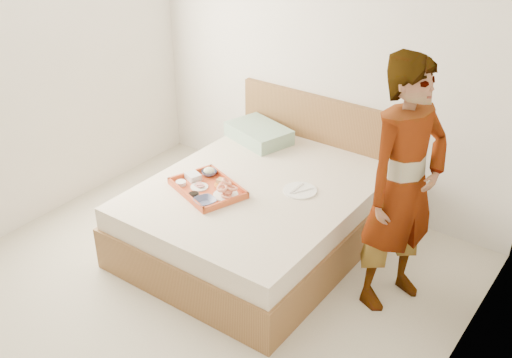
{
  "coord_description": "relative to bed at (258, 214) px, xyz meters",
  "views": [
    {
      "loc": [
        2.39,
        -2.31,
        2.87
      ],
      "look_at": [
        0.07,
        0.9,
        0.65
      ],
      "focal_mm": 42.33,
      "sensor_mm": 36.0,
      "label": 1
    }
  ],
  "objects": [
    {
      "name": "cheese_round",
      "position": [
        -0.48,
        -0.36,
        0.29
      ],
      "size": [
        0.1,
        0.1,
        0.03
      ],
      "primitive_type": "cylinder",
      "rotation": [
        0.0,
        0.0,
        -0.34
      ],
      "color": "white",
      "rests_on": "tray"
    },
    {
      "name": "meat_plate",
      "position": [
        -0.33,
        -0.31,
        0.29
      ],
      "size": [
        0.17,
        0.17,
        0.01
      ],
      "primitive_type": "cylinder",
      "rotation": [
        0.0,
        0.0,
        -0.34
      ],
      "color": "white",
      "rests_on": "tray"
    },
    {
      "name": "person",
      "position": [
        1.15,
        0.02,
        0.63
      ],
      "size": [
        0.63,
        0.77,
        1.8
      ],
      "primitive_type": "imported",
      "rotation": [
        0.0,
        0.0,
        1.21
      ],
      "color": "silver",
      "rests_on": "ground"
    },
    {
      "name": "wall_right",
      "position": [
        1.73,
        -1.0,
        1.04
      ],
      "size": [
        0.01,
        4.0,
        2.6
      ],
      "primitive_type": "cube",
      "color": "silver",
      "rests_on": "ground"
    },
    {
      "name": "salad_bowl",
      "position": [
        -0.4,
        -0.11,
        0.3
      ],
      "size": [
        0.15,
        0.15,
        0.04
      ],
      "primitive_type": "imported",
      "rotation": [
        0.0,
        0.0,
        -0.34
      ],
      "color": "#16224E",
      "rests_on": "tray"
    },
    {
      "name": "tray",
      "position": [
        -0.27,
        -0.29,
        0.29
      ],
      "size": [
        0.65,
        0.56,
        0.05
      ],
      "primitive_type": "cube",
      "rotation": [
        0.0,
        0.0,
        -0.34
      ],
      "color": "#CC5D2A",
      "rests_on": "bed"
    },
    {
      "name": "bed",
      "position": [
        0.0,
        0.0,
        0.0
      ],
      "size": [
        1.65,
        2.0,
        0.53
      ],
      "primitive_type": "cube",
      "color": "brown",
      "rests_on": "ground"
    },
    {
      "name": "prawn_plate",
      "position": [
        -0.09,
        -0.29,
        0.29
      ],
      "size": [
        0.24,
        0.24,
        0.01
      ],
      "primitive_type": "cylinder",
      "rotation": [
        0.0,
        0.0,
        -0.34
      ],
      "color": "white",
      "rests_on": "tray"
    },
    {
      "name": "plastic_tub",
      "position": [
        -0.46,
        -0.24,
        0.31
      ],
      "size": [
        0.14,
        0.13,
        0.05
      ],
      "primitive_type": "cube",
      "rotation": [
        0.0,
        0.0,
        -0.34
      ],
      "color": "silver",
      "rests_on": "tray"
    },
    {
      "name": "pillow",
      "position": [
        -0.48,
        0.67,
        0.33
      ],
      "size": [
        0.64,
        0.52,
        0.13
      ],
      "primitive_type": "cube",
      "rotation": [
        0.0,
        0.0,
        -0.29
      ],
      "color": "#86AA8B",
      "rests_on": "bed"
    },
    {
      "name": "headboard",
      "position": [
        0.0,
        0.97,
        0.21
      ],
      "size": [
        1.65,
        0.06,
        0.95
      ],
      "primitive_type": "cube",
      "color": "brown",
      "rests_on": "ground"
    },
    {
      "name": "navy_bowl_big",
      "position": [
        -0.15,
        -0.47,
        0.3
      ],
      "size": [
        0.2,
        0.2,
        0.04
      ],
      "primitive_type": "imported",
      "rotation": [
        0.0,
        0.0,
        -0.34
      ],
      "color": "#16224E",
      "rests_on": "tray"
    },
    {
      "name": "ground",
      "position": [
        -0.02,
        -1.0,
        -0.27
      ],
      "size": [
        3.5,
        4.0,
        0.01
      ],
      "primitive_type": "cube",
      "color": "beige",
      "rests_on": "ground"
    },
    {
      "name": "sauce_dish",
      "position": [
        -0.28,
        -0.44,
        0.3
      ],
      "size": [
        0.1,
        0.1,
        0.03
      ],
      "primitive_type": "cylinder",
      "rotation": [
        0.0,
        0.0,
        -0.34
      ],
      "color": "black",
      "rests_on": "tray"
    },
    {
      "name": "wall_back",
      "position": [
        -0.02,
        1.0,
        1.04
      ],
      "size": [
        3.5,
        0.01,
        2.6
      ],
      "primitive_type": "cube",
      "color": "silver",
      "rests_on": "ground"
    },
    {
      "name": "bread_plate",
      "position": [
        -0.21,
        -0.18,
        0.29
      ],
      "size": [
        0.17,
        0.17,
        0.01
      ],
      "primitive_type": "cylinder",
      "rotation": [
        0.0,
        0.0,
        -0.34
      ],
      "color": "orange",
      "rests_on": "tray"
    },
    {
      "name": "dinner_plate",
      "position": [
        0.31,
        0.12,
        0.27
      ],
      "size": [
        0.33,
        0.33,
        0.01
      ],
      "primitive_type": "cylinder",
      "rotation": [
        0.0,
        0.0,
        -0.32
      ],
      "color": "white",
      "rests_on": "bed"
    }
  ]
}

